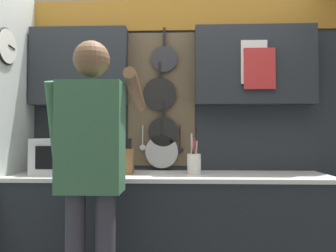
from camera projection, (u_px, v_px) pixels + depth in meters
base_cabinet_counter at (170, 234)px, 2.53m from camera, size 2.43×0.61×0.92m
back_wall_unit at (173, 106)px, 2.83m from camera, size 3.00×0.23×2.41m
microwave at (70, 156)px, 2.59m from camera, size 0.51×0.38×0.28m
knife_block at (126, 160)px, 2.57m from camera, size 0.12×0.16×0.28m
utensil_crock at (194, 162)px, 2.55m from camera, size 0.11×0.11×0.36m
person at (91, 159)px, 1.97m from camera, size 0.54×0.69×1.79m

